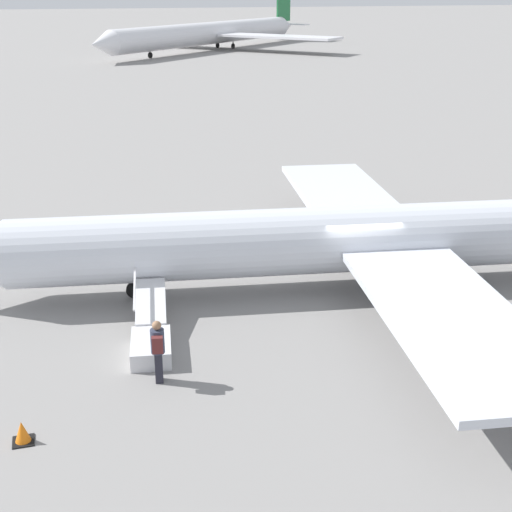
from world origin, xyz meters
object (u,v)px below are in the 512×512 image
(passenger, at_px, (158,348))
(airplane_far_center, at_px, (212,33))
(boarding_stairs, at_px, (151,338))
(airplane_main, at_px, (377,237))

(passenger, bearing_deg, airplane_far_center, -5.06)
(airplane_far_center, distance_m, passenger, 99.71)
(airplane_far_center, distance_m, boarding_stairs, 97.92)
(airplane_main, xyz_separation_m, airplane_far_center, (-15.19, -92.59, 0.82))
(airplane_main, relative_size, boarding_stairs, 6.78)
(boarding_stairs, distance_m, passenger, 1.96)
(airplane_main, distance_m, boarding_stairs, 8.55)
(boarding_stairs, xyz_separation_m, passenger, (0.05, 1.85, 0.65))
(boarding_stairs, bearing_deg, airplane_far_center, -5.29)
(airplane_main, xyz_separation_m, passenger, (8.11, 4.35, -0.74))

